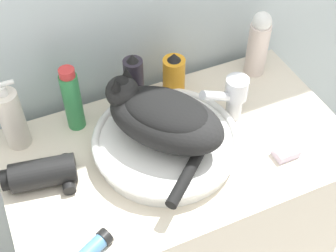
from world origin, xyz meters
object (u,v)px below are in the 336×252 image
Objects in this scene: faucet at (233,96)px; shampoo_bottle_tall at (72,99)px; lotion_bottle_white at (258,43)px; hair_dryer at (44,173)px; cat at (162,116)px; soap_pump_bottle at (12,119)px; spray_bottle_trigger at (174,77)px; soap_bar at (286,152)px; hairspray_can_black at (134,84)px.

faucet is 0.77× the size of shampoo_bottle_tall.
lotion_bottle_white is 0.71m from hair_dryer.
shampoo_bottle_tall is at bearing -29.65° from faucet.
soap_pump_bottle is at bearing 24.57° from cat.
cat is at bearing -44.37° from shampoo_bottle_tall.
spray_bottle_trigger is at bearing -70.05° from cat.
faucet reaches higher than soap_bar.
hairspray_can_black is 0.39m from lotion_bottle_white.
lotion_bottle_white is at bearing -0.00° from soap_pump_bottle.
hair_dryer is at bearing -8.14° from faucet.
hairspray_can_black is 0.90× the size of lotion_bottle_white.
lotion_bottle_white is at bearing 72.71° from soap_bar.
cat is 0.25m from shampoo_bottle_tall.
soap_bar is at bearing 100.41° from faucet.
cat reaches higher than faucet.
cat is 0.34m from soap_bar.
faucet is 0.18m from spray_bottle_trigger.
spray_bottle_trigger reaches higher than hair_dryer.
cat is 2.57× the size of faucet.
cat reaches higher than soap_pump_bottle.
spray_bottle_trigger is (0.12, 0.00, -0.02)m from hairspray_can_black.
hair_dryer is (0.03, -0.16, -0.05)m from soap_pump_bottle.
soap_pump_bottle is at bearing -68.10° from hair_dryer.
shampoo_bottle_tall reaches higher than soap_bar.
lotion_bottle_white reaches higher than faucet.
spray_bottle_trigger is at bearing -149.08° from hair_dryer.
soap_pump_bottle is 0.72m from lotion_bottle_white.
soap_pump_bottle is at bearing 180.00° from hairspray_can_black.
lotion_bottle_white is (0.17, 0.15, 0.02)m from faucet.
hairspray_can_black is at bearing -180.00° from lotion_bottle_white.
soap_pump_bottle reaches higher than hairspray_can_black.
spray_bottle_trigger is 2.45× the size of soap_bar.
soap_pump_bottle is 0.71m from soap_bar.
faucet is 0.20m from soap_bar.
hair_dryer is (-0.42, -0.16, -0.04)m from spray_bottle_trigger.
shampoo_bottle_tall is 0.57m from soap_bar.
shampoo_bottle_tall is at bearing -180.00° from spray_bottle_trigger.
hairspray_can_black is at bearing -0.00° from soap_pump_bottle.
faucet is 0.73× the size of lotion_bottle_white.
cat reaches higher than hairspray_can_black.
lotion_bottle_white is 1.13× the size of hair_dryer.
shampoo_bottle_tall is 0.94× the size of lotion_bottle_white.
hairspray_can_black is 0.33m from soap_pump_bottle.
soap_pump_bottle reaches higher than soap_bar.
spray_bottle_trigger is 0.37m from soap_bar.
spray_bottle_trigger is 0.45m from hair_dryer.
soap_pump_bottle is at bearing 152.23° from soap_bar.
spray_bottle_trigger is (0.29, 0.00, -0.03)m from shampoo_bottle_tall.
cat is 0.38m from soap_pump_bottle.
soap_pump_bottle reaches higher than hair_dryer.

